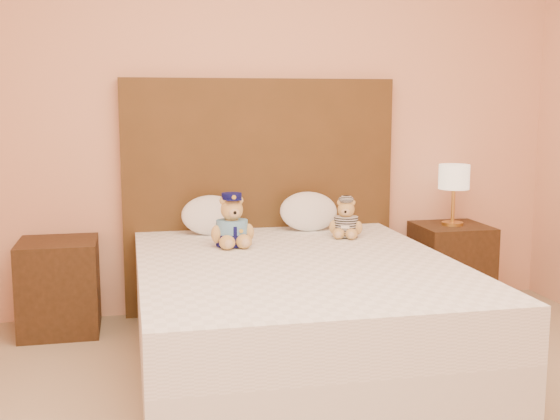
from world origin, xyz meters
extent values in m
cube|color=#ECA681|center=(0.00, 2.25, 1.35)|extent=(4.00, 0.04, 2.70)
cube|color=white|center=(0.00, 1.20, 0.15)|extent=(1.60, 2.00, 0.30)
cube|color=white|center=(0.00, 1.20, 0.43)|extent=(1.60, 2.00, 0.25)
cube|color=#503418|center=(0.00, 2.21, 0.75)|extent=(1.75, 0.08, 1.50)
cube|color=#3C2413|center=(-1.25, 2.00, 0.28)|extent=(0.45, 0.45, 0.55)
cube|color=#3C2413|center=(1.25, 2.00, 0.28)|extent=(0.45, 0.45, 0.55)
cylinder|color=gold|center=(1.25, 2.00, 0.56)|extent=(0.14, 0.14, 0.02)
cylinder|color=gold|center=(1.25, 2.00, 0.69)|extent=(0.02, 0.02, 0.26)
cylinder|color=beige|center=(1.25, 2.00, 0.87)|extent=(0.20, 0.20, 0.16)
ellipsoid|color=white|center=(-0.34, 2.03, 0.68)|extent=(0.36, 0.23, 0.26)
ellipsoid|color=white|center=(0.28, 2.03, 0.68)|extent=(0.37, 0.24, 0.26)
camera|label=1|loc=(-0.83, -2.21, 1.36)|focal=45.00mm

